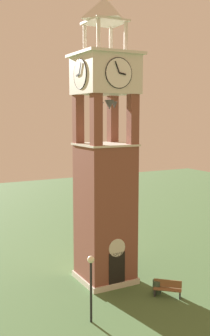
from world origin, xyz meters
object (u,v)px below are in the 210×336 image
(clock_tower, at_px, (105,170))
(trash_bin, at_px, (157,287))
(park_bench, at_px, (168,288))
(lamp_post, at_px, (91,276))

(clock_tower, xyz_separation_m, trash_bin, (1.76, -3.19, -6.69))
(clock_tower, relative_size, park_bench, 11.80)
(clock_tower, xyz_separation_m, park_bench, (2.05, -3.82, -6.61))
(park_bench, xyz_separation_m, trash_bin, (-0.29, 0.63, -0.08))
(trash_bin, bearing_deg, park_bench, -65.41)
(clock_tower, bearing_deg, park_bench, -61.76)
(lamp_post, bearing_deg, clock_tower, 54.24)
(clock_tower, relative_size, trash_bin, 21.87)
(clock_tower, xyz_separation_m, lamp_post, (-3.14, -4.36, -4.65))
(park_bench, height_order, lamp_post, lamp_post)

